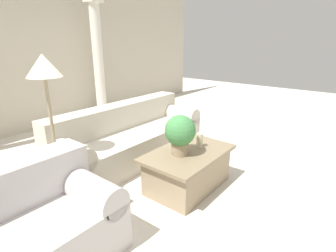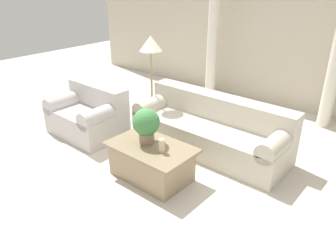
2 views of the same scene
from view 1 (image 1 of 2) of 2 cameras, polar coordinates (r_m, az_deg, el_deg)
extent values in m
plane|color=silver|center=(3.61, -3.28, -10.38)|extent=(16.00, 16.00, 0.00)
cube|color=beige|center=(5.73, -28.33, 14.91)|extent=(10.00, 0.06, 3.20)
cube|color=beige|center=(3.98, -7.69, -4.14)|extent=(2.43, 0.85, 0.44)
cube|color=beige|center=(4.05, -10.66, 2.15)|extent=(2.43, 0.30, 0.37)
cylinder|color=beige|center=(3.30, -21.42, -5.26)|extent=(0.28, 0.85, 0.28)
cylinder|color=beige|center=(4.66, 1.67, 2.77)|extent=(0.28, 0.85, 0.28)
cube|color=beige|center=(2.47, -26.59, -21.68)|extent=(1.22, 0.85, 0.44)
cube|color=beige|center=(2.47, -30.78, -11.00)|extent=(1.22, 0.30, 0.37)
cylinder|color=beige|center=(2.49, -17.57, -12.68)|extent=(0.28, 0.85, 0.28)
cube|color=#998466|center=(3.23, 4.33, -9.73)|extent=(0.98, 0.62, 0.43)
cube|color=#897759|center=(3.13, 4.43, -5.93)|extent=(1.12, 0.71, 0.04)
cylinder|color=#937F60|center=(3.03, 2.60, -4.92)|extent=(0.20, 0.20, 0.14)
sphere|color=#428447|center=(2.95, 2.66, -1.00)|extent=(0.36, 0.36, 0.36)
cylinder|color=beige|center=(3.23, 6.91, -3.10)|extent=(0.08, 0.08, 0.18)
cylinder|color=gray|center=(3.48, -22.18, -12.79)|extent=(0.27, 0.27, 0.03)
cylinder|color=gray|center=(3.20, -23.63, -2.22)|extent=(0.04, 0.04, 1.33)
cone|color=silver|center=(3.03, -25.53, 11.81)|extent=(0.36, 0.36, 0.24)
cylinder|color=silver|center=(5.99, -14.88, 12.84)|extent=(0.22, 0.22, 2.44)
cube|color=silver|center=(6.02, -15.93, 24.75)|extent=(0.30, 0.30, 0.06)
camera|label=2|loc=(5.11, 54.61, 19.54)|focal=35.00mm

